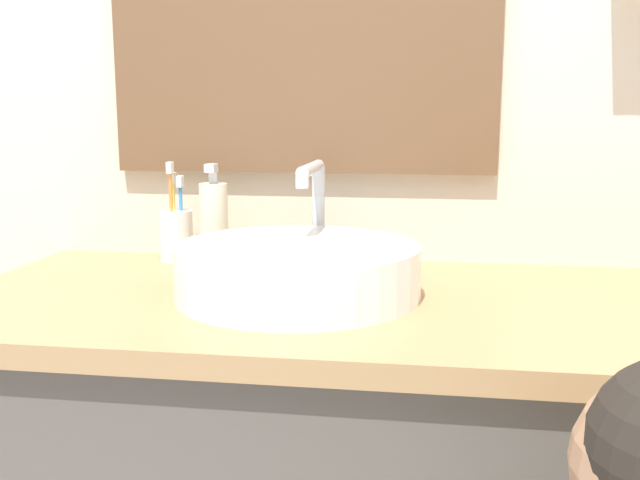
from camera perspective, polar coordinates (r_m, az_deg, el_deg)
sink_basin at (r=1.14m, az=-1.68°, el=-2.25°), size 0.39×0.44×0.20m
toothbrush_holder at (r=1.43m, az=-11.42°, el=0.56°), size 0.06×0.06×0.20m
soap_dispenser at (r=1.38m, az=-8.48°, el=1.40°), size 0.05×0.05×0.19m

